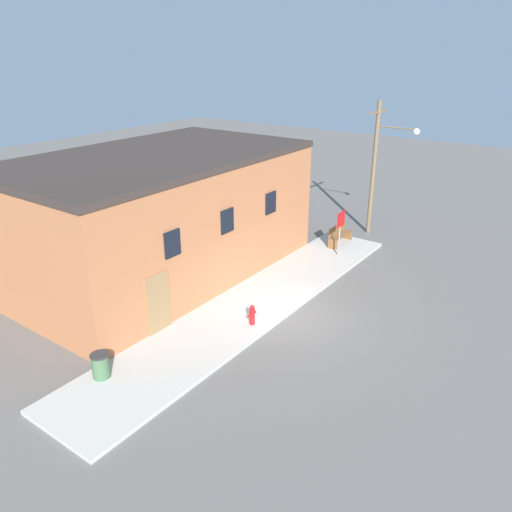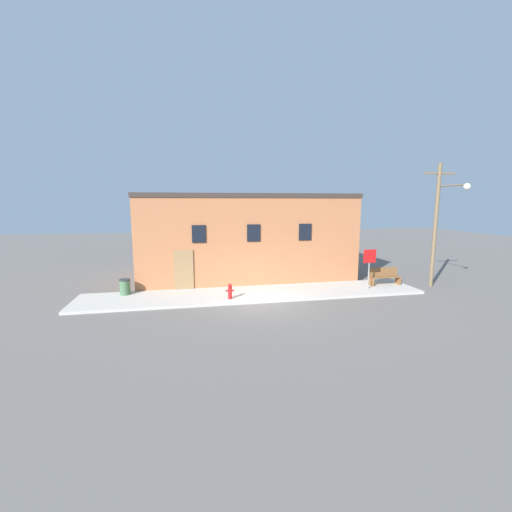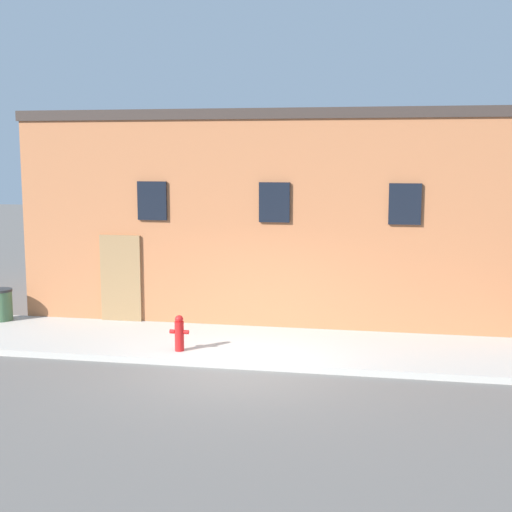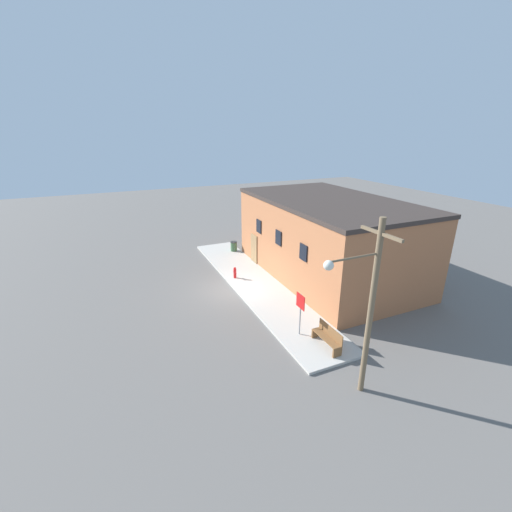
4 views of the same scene
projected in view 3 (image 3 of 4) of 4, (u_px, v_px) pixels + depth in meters
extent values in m
plane|color=#66605B|center=(239.00, 370.00, 13.69)|extent=(80.00, 80.00, 0.00)
cube|color=#BCB7AD|center=(253.00, 346.00, 15.10)|extent=(17.11, 2.94, 0.13)
cube|color=#B26B42|center=(295.00, 215.00, 19.65)|extent=(12.35, 7.20, 4.88)
cube|color=#382D28|center=(296.00, 120.00, 19.29)|extent=(12.45, 7.30, 0.24)
cube|color=black|center=(152.00, 201.00, 16.57)|extent=(0.70, 0.08, 0.90)
cube|color=black|center=(274.00, 202.00, 16.04)|extent=(0.70, 0.08, 0.90)
cube|color=black|center=(405.00, 204.00, 15.51)|extent=(0.70, 0.08, 0.90)
cube|color=#937047|center=(121.00, 281.00, 16.99)|extent=(1.00, 0.08, 2.20)
cylinder|color=red|center=(179.00, 336.00, 14.46)|extent=(0.19, 0.19, 0.61)
sphere|color=red|center=(179.00, 319.00, 14.41)|extent=(0.17, 0.17, 0.17)
cylinder|color=red|center=(172.00, 331.00, 14.47)|extent=(0.10, 0.08, 0.08)
cylinder|color=red|center=(186.00, 332.00, 14.42)|extent=(0.10, 0.08, 0.08)
cylinder|color=#426642|center=(2.00, 306.00, 17.10)|extent=(0.51, 0.51, 0.70)
cylinder|color=#2D2D2D|center=(1.00, 290.00, 17.04)|extent=(0.53, 0.53, 0.06)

